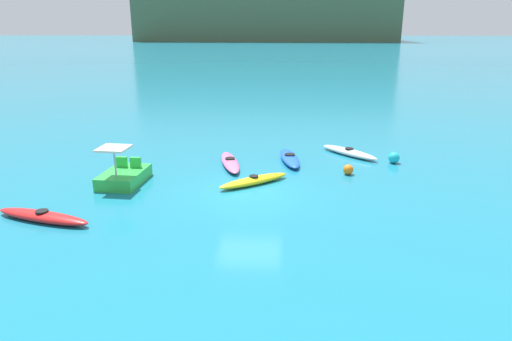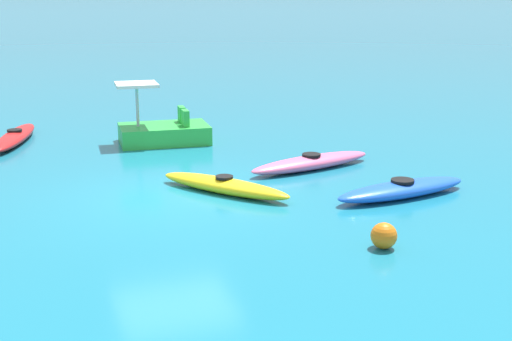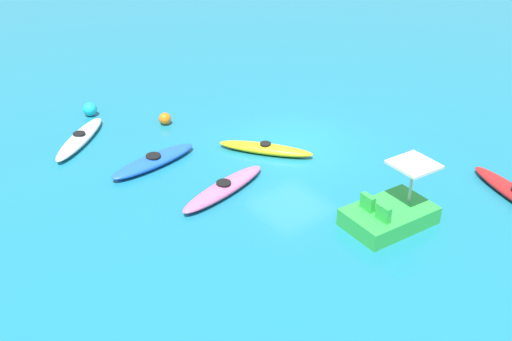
{
  "view_description": "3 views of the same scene",
  "coord_description": "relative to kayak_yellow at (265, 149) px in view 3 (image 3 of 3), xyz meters",
  "views": [
    {
      "loc": [
        1.16,
        -16.21,
        6.1
      ],
      "look_at": [
        0.16,
        1.6,
        0.42
      ],
      "focal_mm": 31.96,
      "sensor_mm": 36.0,
      "label": 1
    },
    {
      "loc": [
        13.67,
        -3.06,
        4.17
      ],
      "look_at": [
        -0.39,
        1.96,
        0.29
      ],
      "focal_mm": 49.62,
      "sensor_mm": 36.0,
      "label": 2
    },
    {
      "loc": [
        -13.79,
        12.06,
        9.39
      ],
      "look_at": [
        -1.17,
        2.44,
        0.38
      ],
      "focal_mm": 42.45,
      "sensor_mm": 36.0,
      "label": 3
    }
  ],
  "objects": [
    {
      "name": "kayak_pink",
      "position": [
        -1.24,
        2.53,
        0.0
      ],
      "size": [
        1.48,
        3.44,
        0.37
      ],
      "color": "pink",
      "rests_on": "ground_plane"
    },
    {
      "name": "kayak_white",
      "position": [
        4.43,
        4.57,
        0.0
      ],
      "size": [
        2.73,
        2.91,
        0.37
      ],
      "color": "white",
      "rests_on": "ground_plane"
    },
    {
      "name": "buoy_orange",
      "position": [
        3.97,
        1.51,
        0.06
      ],
      "size": [
        0.44,
        0.44,
        0.44
      ],
      "primitive_type": "sphere",
      "color": "orange",
      "rests_on": "ground_plane"
    },
    {
      "name": "kayak_yellow",
      "position": [
        0.0,
        0.0,
        0.0
      ],
      "size": [
        2.9,
        2.37,
        0.37
      ],
      "color": "yellow",
      "rests_on": "ground_plane"
    },
    {
      "name": "kayak_blue",
      "position": [
        1.49,
        3.35,
        0.0
      ],
      "size": [
        1.22,
        3.24,
        0.37
      ],
      "color": "blue",
      "rests_on": "ground_plane"
    },
    {
      "name": "ground_plane",
      "position": [
        -0.1,
        -1.08,
        -0.16
      ],
      "size": [
        600.0,
        600.0,
        0.0
      ],
      "primitive_type": "plane",
      "color": "#19728C"
    },
    {
      "name": "pedal_boat_green",
      "position": [
        -5.27,
        -0.13,
        0.17
      ],
      "size": [
        1.68,
        2.54,
        1.68
      ],
      "color": "green",
      "rests_on": "ground_plane"
    },
    {
      "name": "buoy_cyan",
      "position": [
        6.32,
        3.36,
        0.1
      ],
      "size": [
        0.52,
        0.52,
        0.52
      ],
      "primitive_type": "sphere",
      "color": "#19B7C6",
      "rests_on": "ground_plane"
    }
  ]
}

